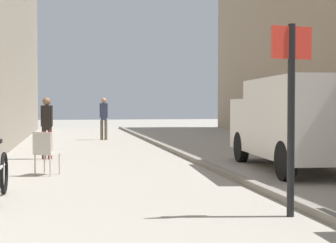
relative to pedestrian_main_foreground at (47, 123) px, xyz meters
name	(u,v)px	position (x,y,z in m)	size (l,w,h in m)	color
ground_plane	(136,163)	(2.32, -1.50, -1.00)	(80.00, 80.00, 0.00)	gray
kerb_strip	(195,160)	(3.90, -1.50, -0.94)	(0.16, 40.00, 0.12)	slate
pedestrian_main_foreground	(47,123)	(0.00, 0.00, 0.00)	(0.33, 0.25, 1.73)	maroon
pedestrian_mid_block	(104,116)	(2.10, 7.59, 0.06)	(0.36, 0.24, 1.83)	brown
delivery_van	(299,120)	(5.87, -3.51, 0.16)	(2.36, 5.05, 2.12)	silver
street_sign_post	(291,103)	(3.54, -8.17, 0.55)	(0.60, 0.10, 2.60)	black
bicycle_leaning	(0,176)	(-0.48, -6.14, -0.62)	(0.10, 1.77, 0.98)	black
cafe_chair_near_window	(45,150)	(0.10, -3.40, -0.45)	(0.60, 0.60, 0.94)	#B7B2A8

